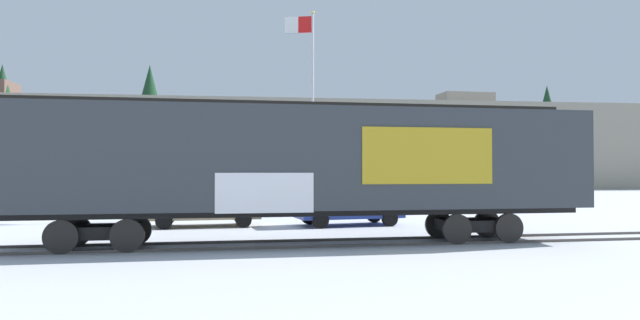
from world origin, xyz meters
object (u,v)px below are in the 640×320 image
(freight_car, at_px, (298,161))
(flagpole, at_px, (308,88))
(parked_car_tan, at_px, (203,206))
(parked_car_blue, at_px, (347,203))

(freight_car, distance_m, flagpole, 10.92)
(parked_car_tan, height_order, parked_car_blue, parked_car_blue)
(parked_car_tan, xyz_separation_m, parked_car_blue, (5.80, -0.37, 0.09))
(flagpole, bearing_deg, freight_car, -97.79)
(parked_car_tan, bearing_deg, flagpole, 42.18)
(flagpole, relative_size, parked_car_tan, 2.23)
(flagpole, xyz_separation_m, parked_car_blue, (1.09, -4.64, -5.40))
(flagpole, xyz_separation_m, parked_car_tan, (-4.71, -4.26, -5.49))
(freight_car, relative_size, flagpole, 1.77)
(parked_car_tan, bearing_deg, parked_car_blue, -3.66)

